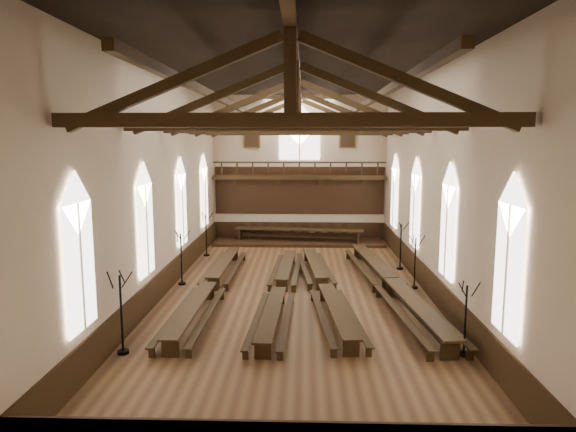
% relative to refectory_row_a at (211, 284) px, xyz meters
% --- Properties ---
extents(ground, '(26.00, 26.00, 0.00)m').
position_rel_refectory_row_a_xyz_m(ground, '(3.84, 0.52, -0.52)').
color(ground, brown).
rests_on(ground, ground).
extents(room_walls, '(26.00, 26.00, 26.00)m').
position_rel_refectory_row_a_xyz_m(room_walls, '(3.84, 0.52, 5.94)').
color(room_walls, beige).
rests_on(room_walls, ground).
extents(wainscot_band, '(12.00, 26.00, 1.20)m').
position_rel_refectory_row_a_xyz_m(wainscot_band, '(3.84, 0.52, 0.08)').
color(wainscot_band, '#2F200E').
rests_on(wainscot_band, ground).
extents(side_windows, '(11.85, 19.80, 4.50)m').
position_rel_refectory_row_a_xyz_m(side_windows, '(3.84, 0.52, 3.22)').
color(side_windows, white).
rests_on(side_windows, room_walls).
extents(end_window, '(2.80, 0.12, 3.80)m').
position_rel_refectory_row_a_xyz_m(end_window, '(3.84, 13.41, 6.70)').
color(end_window, silver).
rests_on(end_window, room_walls).
extents(minstrels_gallery, '(11.80, 1.24, 3.70)m').
position_rel_refectory_row_a_xyz_m(minstrels_gallery, '(3.84, 13.18, 3.38)').
color(minstrels_gallery, '#332310').
rests_on(minstrels_gallery, room_walls).
extents(portraits, '(7.75, 0.09, 1.45)m').
position_rel_refectory_row_a_xyz_m(portraits, '(3.84, 13.41, 6.58)').
color(portraits, brown).
rests_on(portraits, room_walls).
extents(roof_trusses, '(11.70, 25.70, 2.80)m').
position_rel_refectory_row_a_xyz_m(roof_trusses, '(3.84, 0.52, 7.69)').
color(roof_trusses, '#332310').
rests_on(roof_trusses, room_walls).
extents(refectory_row_a, '(1.53, 14.12, 0.72)m').
position_rel_refectory_row_a_xyz_m(refectory_row_a, '(0.00, 0.00, 0.00)').
color(refectory_row_a, '#332310').
rests_on(refectory_row_a, ground).
extents(refectory_row_b, '(1.58, 13.66, 0.67)m').
position_rel_refectory_row_a_xyz_m(refectory_row_b, '(3.15, -0.29, -0.04)').
color(refectory_row_b, '#332310').
rests_on(refectory_row_b, ground).
extents(refectory_row_c, '(1.99, 13.94, 0.69)m').
position_rel_refectory_row_a_xyz_m(refectory_row_c, '(5.07, 0.10, -0.02)').
color(refectory_row_c, '#332310').
rests_on(refectory_row_c, ground).
extents(refectory_row_d, '(2.31, 14.84, 0.78)m').
position_rel_refectory_row_a_xyz_m(refectory_row_d, '(8.11, 0.34, 0.05)').
color(refectory_row_d, '#332310').
rests_on(refectory_row_d, ground).
extents(dais, '(11.40, 2.87, 0.19)m').
position_rel_refectory_row_a_xyz_m(dais, '(3.81, 11.92, -0.43)').
color(dais, '#2F200E').
rests_on(dais, ground).
extents(high_table, '(8.76, 2.09, 0.82)m').
position_rel_refectory_row_a_xyz_m(high_table, '(3.81, 11.92, 0.36)').
color(high_table, '#332310').
rests_on(high_table, dais).
extents(high_chairs, '(7.65, 0.46, 1.02)m').
position_rel_refectory_row_a_xyz_m(high_chairs, '(3.81, 12.76, 0.23)').
color(high_chairs, '#332310').
rests_on(high_chairs, dais).
extents(candelabrum_left_near, '(0.84, 0.79, 2.78)m').
position_rel_refectory_row_a_xyz_m(candelabrum_left_near, '(-1.71, -6.48, 0.32)').
color(candelabrum_left_near, black).
rests_on(candelabrum_left_near, ground).
extents(candelabrum_left_mid, '(0.77, 0.80, 2.66)m').
position_rel_refectory_row_a_xyz_m(candelabrum_left_mid, '(-1.71, 1.65, 0.28)').
color(candelabrum_left_mid, black).
rests_on(candelabrum_left_mid, ground).
extents(candelabrum_left_far, '(0.72, 0.82, 2.68)m').
position_rel_refectory_row_a_xyz_m(candelabrum_left_far, '(-1.71, 7.92, 0.29)').
color(candelabrum_left_far, black).
rests_on(candelabrum_left_far, ground).
extents(candelabrum_right_near, '(0.74, 0.73, 2.47)m').
position_rel_refectory_row_a_xyz_m(candelabrum_right_near, '(9.39, -6.25, 0.23)').
color(candelabrum_right_near, black).
rests_on(candelabrum_right_near, ground).
extents(candelabrum_right_mid, '(0.77, 0.75, 2.56)m').
position_rel_refectory_row_a_xyz_m(candelabrum_right_mid, '(9.39, 1.38, 0.25)').
color(candelabrum_right_mid, black).
rests_on(candelabrum_right_mid, ground).
extents(candelabrum_right_far, '(0.76, 0.79, 2.63)m').
position_rel_refectory_row_a_xyz_m(candelabrum_right_far, '(9.39, 5.01, 0.27)').
color(candelabrum_right_far, black).
rests_on(candelabrum_right_far, ground).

